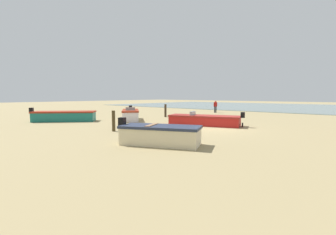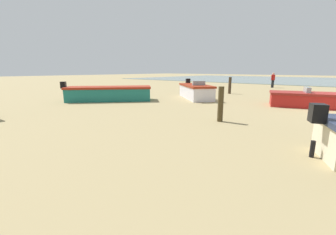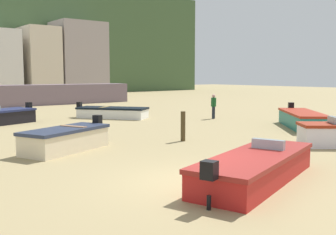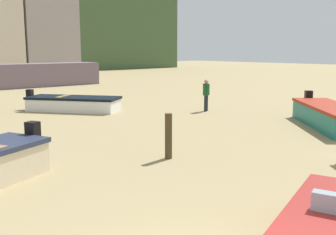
{
  "view_description": "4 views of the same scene",
  "coord_description": "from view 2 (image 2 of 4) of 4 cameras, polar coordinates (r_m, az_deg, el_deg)",
  "views": [
    {
      "loc": [
        -8.08,
        14.26,
        2.25
      ],
      "look_at": [
        2.02,
        2.57,
        0.8
      ],
      "focal_mm": 25.22,
      "sensor_mm": 36.0,
      "label": 1
    },
    {
      "loc": [
        0.38,
        12.79,
        1.91
      ],
      "look_at": [
        3.63,
        8.96,
        0.81
      ],
      "focal_mm": 23.46,
      "sensor_mm": 36.0,
      "label": 2
    },
    {
      "loc": [
        -7.03,
        -7.75,
        2.9
      ],
      "look_at": [
        4.67,
        7.14,
        0.85
      ],
      "focal_mm": 42.36,
      "sensor_mm": 36.0,
      "label": 3
    },
    {
      "loc": [
        -3.19,
        -3.04,
        3.09
      ],
      "look_at": [
        3.92,
        5.16,
        1.24
      ],
      "focal_mm": 42.71,
      "sensor_mm": 36.0,
      "label": 4
    }
  ],
  "objects": [
    {
      "name": "boat_teal_1",
      "position": [
        14.35,
        -15.06,
        6.03
      ],
      "size": [
        4.64,
        4.87,
        1.21
      ],
      "rotation": [
        0.0,
        0.0,
        2.4
      ],
      "color": "#1D756D",
      "rests_on": "ground"
    },
    {
      "name": "boat_red_4",
      "position": [
        13.83,
        35.93,
        3.63
      ],
      "size": [
        5.59,
        3.24,
        1.08
      ],
      "rotation": [
        0.0,
        0.0,
        5.03
      ],
      "color": "red",
      "rests_on": "ground"
    },
    {
      "name": "boat_white_5",
      "position": [
        15.14,
        7.16,
        6.77
      ],
      "size": [
        3.97,
        3.68,
        1.25
      ],
      "rotation": [
        0.0,
        0.0,
        0.87
      ],
      "color": "white",
      "rests_on": "ground"
    },
    {
      "name": "mooring_post_near_water",
      "position": [
        8.41,
        13.5,
        3.37
      ],
      "size": [
        0.21,
        0.21,
        1.31
      ],
      "primitive_type": "cylinder",
      "color": "#463921",
      "rests_on": "ground"
    },
    {
      "name": "mooring_post_mid_beach",
      "position": [
        18.72,
        15.76,
        8.04
      ],
      "size": [
        0.23,
        0.23,
        1.35
      ],
      "primitive_type": "cylinder",
      "color": "#3F3222",
      "rests_on": "ground"
    },
    {
      "name": "beach_walker_distant",
      "position": [
        26.81,
        25.62,
        9.05
      ],
      "size": [
        0.46,
        0.51,
        1.62
      ],
      "rotation": [
        0.0,
        0.0,
        4.24
      ],
      "color": "black",
      "rests_on": "ground"
    }
  ]
}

